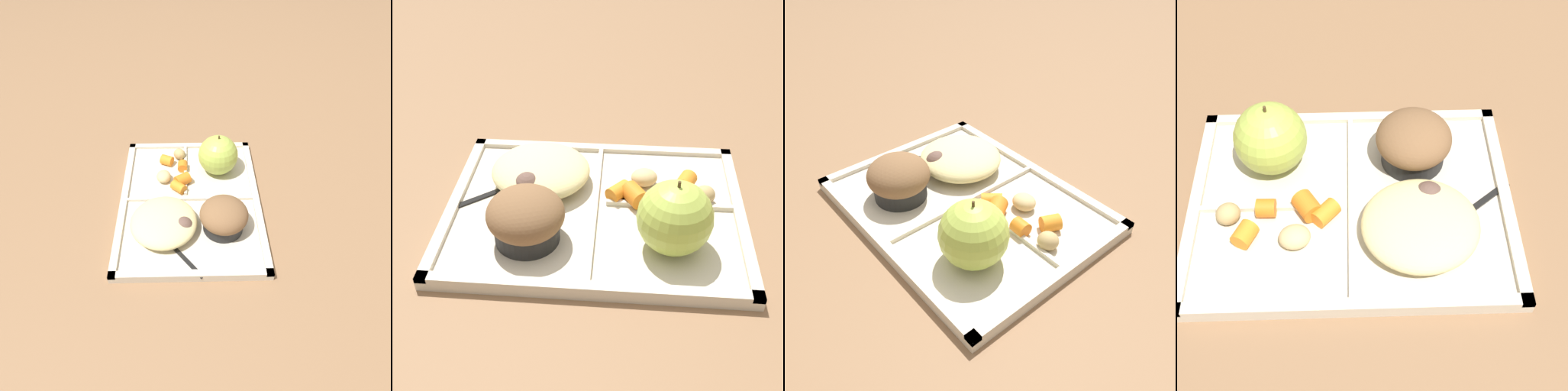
{
  "view_description": "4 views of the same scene",
  "coord_description": "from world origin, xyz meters",
  "views": [
    {
      "loc": [
        0.53,
        -0.0,
        0.56
      ],
      "look_at": [
        0.02,
        0.01,
        0.04
      ],
      "focal_mm": 33.14,
      "sensor_mm": 36.0,
      "label": 1
    },
    {
      "loc": [
        -0.03,
        0.52,
        0.44
      ],
      "look_at": [
        0.01,
        0.02,
        0.05
      ],
      "focal_mm": 48.16,
      "sensor_mm": 36.0,
      "label": 2
    },
    {
      "loc": [
        -0.39,
        0.31,
        0.42
      ],
      "look_at": [
        -0.05,
        0.01,
        0.06
      ],
      "focal_mm": 39.84,
      "sensor_mm": 36.0,
      "label": 3
    },
    {
      "loc": [
        0.01,
        -0.42,
        0.55
      ],
      "look_at": [
        0.02,
        -0.03,
        0.06
      ],
      "focal_mm": 52.8,
      "sensor_mm": 36.0,
      "label": 4
    }
  ],
  "objects": [
    {
      "name": "ground",
      "position": [
        0.0,
        0.0,
        0.0
      ],
      "size": [
        6.0,
        6.0,
        0.0
      ],
      "primitive_type": "plane",
      "color": "#846042"
    },
    {
      "name": "lunch_tray",
      "position": [
        -0.0,
        -0.0,
        0.01
      ],
      "size": [
        0.38,
        0.29,
        0.02
      ],
      "color": "beige",
      "rests_on": "ground"
    },
    {
      "name": "green_apple",
      "position": [
        -0.09,
        0.06,
        0.06
      ],
      "size": [
        0.09,
        0.09,
        0.1
      ],
      "color": "#A8C14C",
      "rests_on": "lunch_tray"
    },
    {
      "name": "bran_muffin",
      "position": [
        0.08,
        0.06,
        0.04
      ],
      "size": [
        0.09,
        0.09,
        0.07
      ],
      "color": "black",
      "rests_on": "lunch_tray"
    },
    {
      "name": "carrot_slice_tilted",
      "position": [
        -0.05,
        -0.02,
        0.02
      ],
      "size": [
        0.04,
        0.04,
        0.03
      ],
      "primitive_type": "cylinder",
      "rotation": [
        0.0,
        1.57,
        2.14
      ],
      "color": "orange",
      "rests_on": "lunch_tray"
    },
    {
      "name": "carrot_slice_diagonal",
      "position": [
        -0.03,
        -0.02,
        0.02
      ],
      "size": [
        0.04,
        0.04,
        0.02
      ],
      "primitive_type": "cylinder",
      "rotation": [
        0.0,
        1.57,
        0.84
      ],
      "color": "orange",
      "rests_on": "lunch_tray"
    },
    {
      "name": "carrot_slice_edge",
      "position": [
        -0.12,
        -0.05,
        0.02
      ],
      "size": [
        0.03,
        0.03,
        0.02
      ],
      "primitive_type": "cylinder",
      "rotation": [
        0.0,
        1.57,
        1.14
      ],
      "color": "orange",
      "rests_on": "lunch_tray"
    },
    {
      "name": "carrot_slice_center",
      "position": [
        -0.1,
        -0.02,
        0.02
      ],
      "size": [
        0.02,
        0.02,
        0.02
      ],
      "primitive_type": "cylinder",
      "rotation": [
        0.0,
        1.57,
        3.12
      ],
      "color": "orange",
      "rests_on": "lunch_tray"
    },
    {
      "name": "potato_chunk_small",
      "position": [
        -0.14,
        -0.02,
        0.02
      ],
      "size": [
        0.04,
        0.04,
        0.02
      ],
      "primitive_type": "ellipsoid",
      "rotation": [
        0.0,
        0.0,
        5.32
      ],
      "color": "tan",
      "rests_on": "lunch_tray"
    },
    {
      "name": "potato_chunk_wedge",
      "position": [
        -0.06,
        -0.06,
        0.02
      ],
      "size": [
        0.04,
        0.04,
        0.02
      ],
      "primitive_type": "ellipsoid",
      "rotation": [
        0.0,
        0.0,
        0.14
      ],
      "color": "tan",
      "rests_on": "lunch_tray"
    },
    {
      "name": "egg_noodle_pile",
      "position": [
        0.08,
        -0.05,
        0.03
      ],
      "size": [
        0.13,
        0.13,
        0.04
      ],
      "primitive_type": "ellipsoid",
      "color": "beige",
      "rests_on": "lunch_tray"
    },
    {
      "name": "meatball_front",
      "position": [
        0.06,
        -0.04,
        0.03
      ],
      "size": [
        0.04,
        0.04,
        0.04
      ],
      "primitive_type": "sphere",
      "color": "brown",
      "rests_on": "lunch_tray"
    },
    {
      "name": "meatball_center",
      "position": [
        0.07,
        -0.03,
        0.03
      ],
      "size": [
        0.03,
        0.03,
        0.03
      ],
      "primitive_type": "sphere",
      "color": "brown",
      "rests_on": "lunch_tray"
    },
    {
      "name": "meatball_side",
      "position": [
        0.09,
        -0.01,
        0.03
      ],
      "size": [
        0.04,
        0.04,
        0.04
      ],
      "primitive_type": "sphere",
      "color": "brown",
      "rests_on": "lunch_tray"
    },
    {
      "name": "plastic_fork",
      "position": [
        0.12,
        -0.04,
        0.01
      ],
      "size": [
        0.14,
        0.11,
        0.0
      ],
      "color": "black",
      "rests_on": "lunch_tray"
    }
  ]
}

